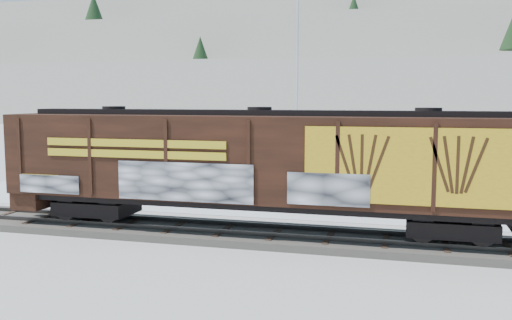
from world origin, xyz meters
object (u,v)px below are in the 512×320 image
(flagpole, at_px, (299,105))
(car_dark, at_px, (346,199))
(car_silver, at_px, (208,186))
(car_white, at_px, (300,186))
(hopper_railcar, at_px, (260,162))

(flagpole, height_order, car_dark, flagpole)
(car_dark, bearing_deg, car_silver, 72.26)
(flagpole, xyz_separation_m, car_white, (1.67, -8.08, -3.91))
(car_white, bearing_deg, car_silver, 74.10)
(flagpole, relative_size, car_silver, 2.99)
(car_silver, bearing_deg, flagpole, -19.03)
(hopper_railcar, relative_size, car_white, 3.87)
(car_dark, bearing_deg, hopper_railcar, 148.44)
(hopper_railcar, distance_m, flagpole, 15.69)
(flagpole, xyz_separation_m, car_silver, (-3.11, -8.40, -4.03))
(car_silver, height_order, car_white, car_white)
(car_white, bearing_deg, car_dark, -143.15)
(hopper_railcar, bearing_deg, car_white, 88.92)
(car_white, bearing_deg, hopper_railcar, 159.20)
(hopper_railcar, xyz_separation_m, flagpole, (-1.53, 15.50, 1.89))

